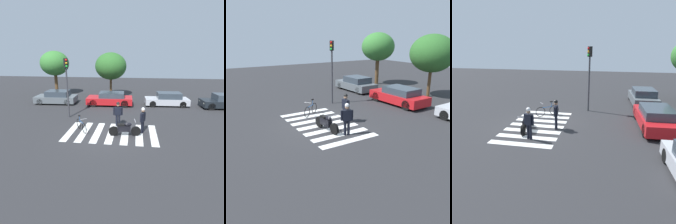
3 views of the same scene
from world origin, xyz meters
TOP-DOWN VIEW (x-y plane):
  - ground_plane at (0.00, 0.00)m, footprint 60.00×60.00m
  - police_motorcycle at (0.88, -0.33)m, footprint 2.01×0.62m
  - leaning_bicycle at (-2.03, 0.12)m, footprint 1.07×1.37m
  - officer_on_foot at (2.00, 0.26)m, footprint 0.36×0.61m
  - officer_by_motorcycle at (0.31, 1.29)m, footprint 0.66×0.25m
  - crosswalk_stripes at (-0.00, 0.00)m, footprint 5.85×3.35m
  - car_grey_coupe at (-6.60, 7.00)m, footprint 4.20×2.06m
  - car_red_convertible at (-1.01, 6.97)m, footprint 4.55×2.07m
  - car_silver_sedan at (4.62, 7.47)m, footprint 4.24×1.84m
  - car_black_suv at (9.81, 7.11)m, footprint 4.08×1.92m
  - traffic_light_pole at (-3.80, 2.75)m, footprint 0.34×0.35m
  - street_tree_near at (-8.15, 10.80)m, footprint 3.36×3.36m
  - street_tree_mid at (-1.43, 10.80)m, footprint 3.59×3.59m

SIDE VIEW (x-z plane):
  - ground_plane at x=0.00m, z-range 0.00..0.00m
  - crosswalk_stripes at x=0.00m, z-range 0.00..0.01m
  - leaning_bicycle at x=-2.03m, z-range -0.12..0.88m
  - police_motorcycle at x=0.88m, z-range -0.06..0.96m
  - car_silver_sedan at x=4.62m, z-range -0.03..1.28m
  - car_grey_coupe at x=-6.60m, z-range -0.03..1.29m
  - car_red_convertible at x=-1.01m, z-range -0.01..1.30m
  - car_black_suv at x=9.81m, z-range -0.03..1.33m
  - officer_on_foot at x=2.00m, z-range 0.12..1.85m
  - officer_by_motorcycle at x=0.31m, z-range 0.14..1.90m
  - traffic_light_pole at x=-3.80m, z-range 0.77..5.39m
  - street_tree_mid at x=-1.43m, z-range 1.02..6.14m
  - street_tree_near at x=-8.15m, z-range 1.19..6.49m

